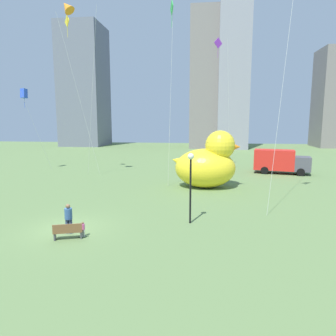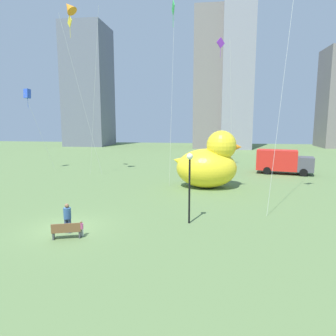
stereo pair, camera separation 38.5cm
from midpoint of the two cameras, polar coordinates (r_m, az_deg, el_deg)
The scene contains 13 objects.
ground_plane at distance 19.98m, azimuth -17.45°, elevation -10.46°, with size 140.00×140.00×0.00m, color #627F49.
park_bench at distance 18.17m, azimuth -17.51°, elevation -10.84°, with size 1.60×0.91×0.90m.
person_adult at distance 18.93m, azimuth -17.35°, elevation -8.50°, with size 0.42×0.42×1.73m.
person_child at distance 18.33m, azimuth -14.95°, elevation -10.55°, with size 0.21×0.21×0.86m.
giant_inflatable_duck at distance 29.94m, azimuth 7.84°, elevation 0.82°, with size 6.60×4.23×5.47m.
lamppost at distance 19.25m, azimuth 4.54°, elevation -1.08°, with size 0.39×0.39×4.44m.
box_truck at distance 39.89m, azimuth 20.52°, elevation 1.06°, with size 6.74×3.58×2.85m.
city_skyline at distance 76.57m, azimuth 4.91°, elevation 14.78°, with size 68.89×14.77×30.98m.
kite_yellow at distance 39.06m, azimuth -16.99°, elevation 22.76°, with size 3.57×3.58×17.83m.
kite_green at distance 31.30m, azimuth 1.31°, elevation 25.56°, with size 0.58×1.24×17.09m.
kite_blue at distance 42.72m, azimuth -24.08°, elevation 12.24°, with size 2.86×3.63×10.21m.
kite_orange at distance 37.37m, azimuth -17.27°, elevation 26.16°, with size 4.15×3.98×18.65m.
kite_purple at distance 40.59m, azimuth 10.09°, elevation 20.39°, with size 2.40×2.90×16.22m.
Camera 2 is at (8.45, -16.98, 6.46)m, focal length 33.35 mm.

